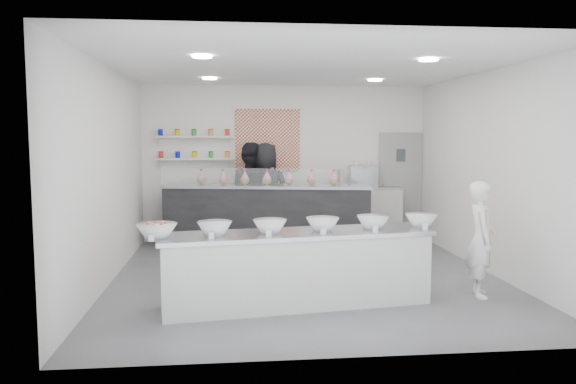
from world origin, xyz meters
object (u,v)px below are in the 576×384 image
object	(u,v)px
espresso_machine	(363,177)
woman_prep	(481,239)
prep_counter	(296,269)
back_bar	(267,217)
espresso_ledge	(365,213)
staff_left	(250,193)
staff_right	(266,193)

from	to	relation	value
espresso_machine	woman_prep	bearing A→B (deg)	-81.67
prep_counter	back_bar	distance (m)	3.49
back_bar	espresso_ledge	bearing A→B (deg)	28.75
espresso_machine	woman_prep	size ratio (longest dim) A/B	0.36
prep_counter	woman_prep	xyz separation A→B (m)	(2.37, 0.15, 0.29)
espresso_ledge	espresso_machine	distance (m)	0.73
espresso_ledge	staff_left	distance (m)	2.32
staff_right	woman_prep	bearing A→B (deg)	132.41
woman_prep	prep_counter	bearing A→B (deg)	107.92
staff_left	back_bar	bearing A→B (deg)	139.97
woman_prep	staff_right	distance (m)	4.55
prep_counter	back_bar	bearing A→B (deg)	84.20
espresso_machine	woman_prep	world-z (taller)	woman_prep
espresso_ledge	back_bar	bearing A→B (deg)	-161.96
woman_prep	staff_left	xyz separation A→B (m)	(-2.79, 3.78, 0.22)
back_bar	espresso_machine	size ratio (longest dim) A/B	7.03
back_bar	espresso_ledge	size ratio (longest dim) A/B	2.67
back_bar	espresso_ledge	xyz separation A→B (m)	(1.97, 0.64, -0.06)
prep_counter	back_bar	size ratio (longest dim) A/B	0.88
espresso_machine	staff_left	world-z (taller)	staff_left
staff_left	staff_right	bearing A→B (deg)	-160.86
back_bar	staff_right	distance (m)	0.60
back_bar	staff_left	size ratio (longest dim) A/B	1.95
espresso_machine	woman_prep	xyz separation A→B (m)	(0.58, -3.98, -0.51)
espresso_ledge	espresso_machine	size ratio (longest dim) A/B	2.63
woman_prep	staff_left	size ratio (longest dim) A/B	0.77
espresso_ledge	woman_prep	xyz separation A→B (m)	(0.52, -3.98, 0.22)
prep_counter	staff_left	xyz separation A→B (m)	(-0.42, 3.93, 0.51)
back_bar	espresso_ledge	world-z (taller)	back_bar
espresso_ledge	staff_right	distance (m)	2.02
back_bar	staff_right	xyz separation A→B (m)	(0.00, 0.46, 0.38)
back_bar	staff_right	world-z (taller)	staff_right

